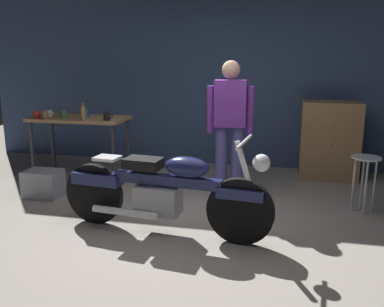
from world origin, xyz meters
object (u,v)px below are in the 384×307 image
Objects in this scene: shop_stool at (365,169)px; mug_white_ceramic at (49,113)px; mug_black_matte at (107,116)px; bottle at (83,113)px; storage_bin at (43,184)px; mug_green_speckled at (64,114)px; mug_blue_enamel at (86,113)px; mug_brown_stoneware at (45,115)px; motorcycle at (164,190)px; person_standing at (230,123)px; wooden_dresser at (330,141)px; mug_red_diner at (37,115)px.

shop_stool is 4.13m from mug_white_ceramic.
mug_black_matte is 0.31m from bottle.
storage_bin is 1.04m from mug_green_speckled.
mug_black_matte is (0.40, -0.20, -0.00)m from mug_blue_enamel.
bottle is at bearing -0.46° from mug_brown_stoneware.
shop_stool is at bearing -7.03° from mug_blue_enamel.
motorcycle and mug_green_speckled have the same top height.
mug_green_speckled is at bearing 148.82° from motorcycle.
mug_green_speckled is 0.45× the size of bottle.
storage_bin is 3.64× the size of mug_white_ceramic.
person_standing is at bearing 2.55° from bottle.
mug_white_ceramic is (-3.82, -0.90, 0.39)m from wooden_dresser.
person_standing is 3.80× the size of storage_bin.
wooden_dresser reaches higher than mug_black_matte.
person_standing is 2.44m from storage_bin.
mug_white_ceramic is (-4.09, 0.39, 0.45)m from shop_stool.
wooden_dresser is (1.29, 1.03, -0.38)m from person_standing.
person_standing is 14.96× the size of mug_red_diner.
storage_bin is at bearing -155.31° from wooden_dresser.
mug_blue_enamel is 0.94× the size of mug_white_ceramic.
mug_white_ceramic is 0.67m from bottle.
mug_white_ceramic is 0.94m from mug_black_matte.
motorcycle is at bearing -21.78° from storage_bin.
mug_blue_enamel is at bearing 29.96° from mug_brown_stoneware.
mug_red_diner is 1.00× the size of mug_brown_stoneware.
mug_blue_enamel is at bearing 17.07° from mug_green_speckled.
mug_white_ceramic is 0.96× the size of mug_black_matte.
mug_blue_enamel is 0.44m from mug_black_matte.
mug_black_matte is at bearing -3.21° from person_standing.
wooden_dresser is 8.77× the size of mug_black_matte.
person_standing reaches higher than mug_white_ceramic.
wooden_dresser is at bearing 14.73° from mug_green_speckled.
mug_green_speckled is 0.43m from bottle.
shop_stool is at bearing -4.38° from mug_black_matte.
mug_black_matte is (1.01, 0.02, 0.01)m from mug_red_diner.
motorcycle is 2.35m from mug_green_speckled.
mug_white_ceramic is at bearing 169.99° from mug_green_speckled.
mug_green_speckled reaches higher than shop_stool.
storage_bin is 1.16m from mug_black_matte.
mug_green_speckled is (-2.29, 0.09, 0.02)m from person_standing.
person_standing is 1.91m from bottle.
mug_black_matte is 0.69m from mug_green_speckled.
mug_brown_stoneware is at bearing -163.42° from wooden_dresser.
wooden_dresser is at bearing 101.66° from shop_stool.
mug_brown_stoneware is at bearing -175.55° from mug_black_matte.
mug_white_ceramic is at bearing -175.17° from mug_blue_enamel.
bottle reaches higher than mug_blue_enamel.
mug_black_matte is 0.52× the size of bottle.
bottle is at bearing 56.02° from storage_bin.
mug_brown_stoneware reaches higher than mug_red_diner.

